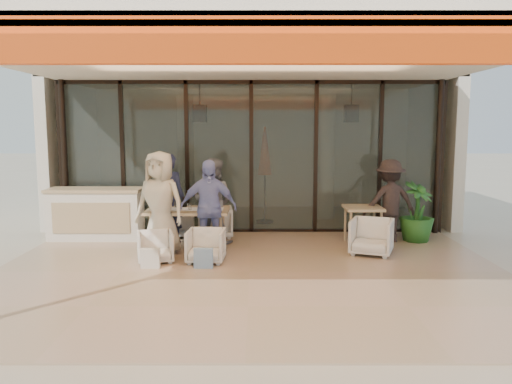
# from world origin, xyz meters

# --- Properties ---
(ground) EXTENTS (70.00, 70.00, 0.00)m
(ground) POSITION_xyz_m (0.00, 0.00, 0.00)
(ground) COLOR #C6B293
(ground) RESTS_ON ground
(terrace_floor) EXTENTS (8.00, 6.00, 0.01)m
(terrace_floor) POSITION_xyz_m (0.00, 0.00, 0.01)
(terrace_floor) COLOR tan
(terrace_floor) RESTS_ON ground
(terrace_structure) EXTENTS (8.00, 6.00, 3.40)m
(terrace_structure) POSITION_xyz_m (0.00, -0.26, 3.25)
(terrace_structure) COLOR silver
(terrace_structure) RESTS_ON ground
(glass_storefront) EXTENTS (8.08, 0.10, 3.20)m
(glass_storefront) POSITION_xyz_m (0.00, 3.00, 1.60)
(glass_storefront) COLOR #9EADA3
(glass_storefront) RESTS_ON ground
(interior_block) EXTENTS (9.05, 3.62, 3.52)m
(interior_block) POSITION_xyz_m (0.01, 5.31, 2.23)
(interior_block) COLOR silver
(interior_block) RESTS_ON ground
(host_counter) EXTENTS (1.85, 0.65, 1.04)m
(host_counter) POSITION_xyz_m (-3.09, 2.30, 0.53)
(host_counter) COLOR silver
(host_counter) RESTS_ON ground
(dining_table) EXTENTS (1.50, 0.90, 0.93)m
(dining_table) POSITION_xyz_m (-1.16, 1.57, 0.69)
(dining_table) COLOR tan
(dining_table) RESTS_ON ground
(chair_far_left) EXTENTS (0.88, 0.85, 0.74)m
(chair_far_left) POSITION_xyz_m (-1.57, 2.51, 0.37)
(chair_far_left) COLOR white
(chair_far_left) RESTS_ON ground
(chair_far_right) EXTENTS (0.75, 0.71, 0.71)m
(chair_far_right) POSITION_xyz_m (-0.73, 2.51, 0.35)
(chair_far_right) COLOR white
(chair_far_right) RESTS_ON ground
(chair_near_left) EXTENTS (0.68, 0.66, 0.58)m
(chair_near_left) POSITION_xyz_m (-1.57, 0.61, 0.29)
(chair_near_left) COLOR white
(chair_near_left) RESTS_ON ground
(chair_near_right) EXTENTS (0.64, 0.60, 0.62)m
(chair_near_right) POSITION_xyz_m (-0.73, 0.61, 0.31)
(chair_near_right) COLOR white
(chair_near_right) RESTS_ON ground
(diner_navy) EXTENTS (0.72, 0.55, 1.76)m
(diner_navy) POSITION_xyz_m (-1.57, 2.01, 0.88)
(diner_navy) COLOR #1B223D
(diner_navy) RESTS_ON ground
(diner_grey) EXTENTS (0.97, 0.86, 1.65)m
(diner_grey) POSITION_xyz_m (-0.73, 2.01, 0.83)
(diner_grey) COLOR slate
(diner_grey) RESTS_ON ground
(diner_cream) EXTENTS (1.03, 0.82, 1.83)m
(diner_cream) POSITION_xyz_m (-1.57, 1.11, 0.92)
(diner_cream) COLOR beige
(diner_cream) RESTS_ON ground
(diner_periwinkle) EXTENTS (1.03, 0.51, 1.69)m
(diner_periwinkle) POSITION_xyz_m (-0.73, 1.11, 0.84)
(diner_periwinkle) COLOR #7982CA
(diner_periwinkle) RESTS_ON ground
(tote_bag_cream) EXTENTS (0.30, 0.10, 0.34)m
(tote_bag_cream) POSITION_xyz_m (-1.57, 0.21, 0.17)
(tote_bag_cream) COLOR silver
(tote_bag_cream) RESTS_ON ground
(tote_bag_blue) EXTENTS (0.30, 0.10, 0.34)m
(tote_bag_blue) POSITION_xyz_m (-0.73, 0.21, 0.17)
(tote_bag_blue) COLOR #99BFD8
(tote_bag_blue) RESTS_ON ground
(side_table) EXTENTS (0.70, 0.70, 0.74)m
(side_table) POSITION_xyz_m (2.13, 1.86, 0.64)
(side_table) COLOR tan
(side_table) RESTS_ON ground
(side_chair) EXTENTS (0.88, 0.86, 0.72)m
(side_chair) POSITION_xyz_m (2.13, 1.11, 0.36)
(side_chair) COLOR white
(side_chair) RESTS_ON ground
(standing_woman) EXTENTS (1.13, 0.77, 1.63)m
(standing_woman) POSITION_xyz_m (2.69, 2.09, 0.81)
(standing_woman) COLOR black
(standing_woman) RESTS_ON ground
(potted_palm) EXTENTS (0.94, 0.94, 1.19)m
(potted_palm) POSITION_xyz_m (3.24, 2.11, 0.59)
(potted_palm) COLOR #1E5919
(potted_palm) RESTS_ON ground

